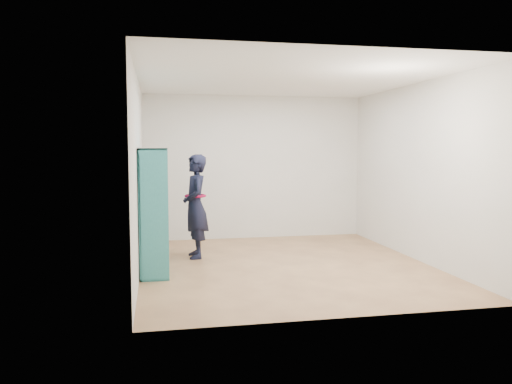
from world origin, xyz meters
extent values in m
plane|color=brown|center=(0.00, 0.00, 0.00)|extent=(4.50, 4.50, 0.00)
plane|color=white|center=(0.00, 0.00, 2.60)|extent=(4.50, 4.50, 0.00)
cube|color=silver|center=(-2.00, 0.00, 1.30)|extent=(0.02, 4.50, 2.60)
cube|color=silver|center=(2.00, 0.00, 1.30)|extent=(0.02, 4.50, 2.60)
cube|color=silver|center=(0.00, 2.25, 1.30)|extent=(4.00, 0.02, 2.60)
cube|color=silver|center=(0.00, -2.25, 1.30)|extent=(4.00, 0.02, 2.60)
cube|color=teal|center=(-1.81, -0.52, 0.83)|extent=(0.36, 0.03, 1.65)
cube|color=teal|center=(-1.81, 0.69, 0.83)|extent=(0.36, 0.03, 1.65)
cube|color=teal|center=(-1.81, 0.08, 0.01)|extent=(0.36, 1.24, 0.03)
cube|color=teal|center=(-1.81, 0.08, 1.64)|extent=(0.36, 1.24, 0.03)
cube|color=teal|center=(-1.98, 0.08, 0.83)|extent=(0.03, 1.24, 1.65)
cube|color=teal|center=(-1.81, -0.11, 0.83)|extent=(0.34, 0.03, 1.60)
cube|color=teal|center=(-1.81, 0.28, 0.83)|extent=(0.34, 0.03, 1.60)
cube|color=teal|center=(-1.81, 0.08, 0.43)|extent=(0.34, 1.19, 0.03)
cube|color=teal|center=(-1.81, 0.08, 0.83)|extent=(0.34, 1.19, 0.03)
cube|color=teal|center=(-1.81, 0.08, 1.23)|extent=(0.34, 1.19, 0.03)
cube|color=beige|center=(-1.79, -0.32, 0.07)|extent=(0.23, 0.14, 0.06)
cube|color=black|center=(-1.78, -0.37, 0.56)|extent=(0.19, 0.17, 0.25)
cube|color=maroon|center=(-1.78, -0.37, 0.94)|extent=(0.19, 0.17, 0.21)
cube|color=silver|center=(-1.79, -0.32, 1.27)|extent=(0.23, 0.14, 0.06)
cube|color=navy|center=(-1.78, 0.02, 0.16)|extent=(0.19, 0.17, 0.25)
cube|color=brown|center=(-1.78, 0.02, 0.57)|extent=(0.19, 0.17, 0.27)
cube|color=#BFB28C|center=(-1.79, 0.08, 0.88)|extent=(0.23, 0.14, 0.09)
cube|color=#26594C|center=(-1.78, 0.02, 1.35)|extent=(0.19, 0.17, 0.22)
cube|color=beige|center=(-1.78, 0.42, 0.19)|extent=(0.19, 0.17, 0.30)
cube|color=black|center=(-1.79, 0.47, 0.47)|extent=(0.23, 0.14, 0.06)
cube|color=maroon|center=(-1.78, 0.42, 0.98)|extent=(0.19, 0.17, 0.29)
cube|color=silver|center=(-1.78, 0.42, 1.36)|extent=(0.19, 0.17, 0.25)
imported|color=black|center=(-1.20, 0.76, 0.78)|extent=(0.41, 0.59, 1.56)
torus|color=#9C0C37|center=(-1.20, 0.76, 0.94)|extent=(0.34, 0.34, 0.04)
cube|color=silver|center=(-1.35, 0.83, 0.88)|extent=(0.04, 0.09, 0.13)
cube|color=black|center=(-1.35, 0.83, 0.88)|extent=(0.04, 0.09, 0.12)
camera|label=1|loc=(-1.76, -6.72, 1.65)|focal=35.00mm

